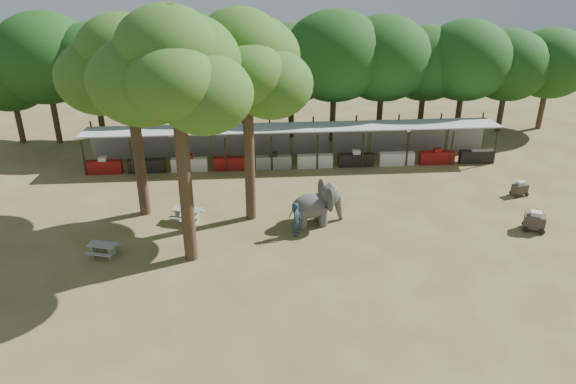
{
  "coord_description": "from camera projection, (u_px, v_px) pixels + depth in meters",
  "views": [
    {
      "loc": [
        -2.97,
        -21.87,
        14.92
      ],
      "look_at": [
        -1.0,
        5.0,
        2.0
      ],
      "focal_mm": 35.0,
      "sensor_mm": 36.0,
      "label": 1
    }
  ],
  "objects": [
    {
      "name": "cart_back",
      "position": [
        520.0,
        188.0,
        33.88
      ],
      "size": [
        1.07,
        0.82,
        0.93
      ],
      "rotation": [
        0.0,
        0.0,
        0.23
      ],
      "color": "#372C26",
      "rests_on": "ground"
    },
    {
      "name": "picnic_table_far",
      "position": [
        187.0,
        213.0,
        30.92
      ],
      "size": [
        1.89,
        1.78,
        0.78
      ],
      "rotation": [
        0.0,
        0.0,
        -0.29
      ],
      "color": "gray",
      "rests_on": "ground"
    },
    {
      "name": "elephant",
      "position": [
        317.0,
        204.0,
        30.4
      ],
      "size": [
        3.13,
        2.31,
        2.33
      ],
      "rotation": [
        0.0,
        0.0,
        0.23
      ],
      "color": "#454343",
      "rests_on": "ground"
    },
    {
      "name": "ground",
      "position": [
        317.0,
        276.0,
        26.31
      ],
      "size": [
        100.0,
        100.0,
        0.0
      ],
      "primitive_type": "plane",
      "color": "brown",
      "rests_on": "ground"
    },
    {
      "name": "picnic_table_near",
      "position": [
        103.0,
        248.0,
        27.68
      ],
      "size": [
        1.64,
        1.55,
        0.68
      ],
      "rotation": [
        0.0,
        0.0,
        -0.26
      ],
      "color": "gray",
      "rests_on": "ground"
    },
    {
      "name": "cart_front",
      "position": [
        535.0,
        221.0,
        29.97
      ],
      "size": [
        1.36,
        1.16,
        1.13
      ],
      "rotation": [
        0.0,
        0.0,
        -0.41
      ],
      "color": "#372C26",
      "rests_on": "ground"
    },
    {
      "name": "yard_tree_center",
      "position": [
        173.0,
        72.0,
        23.9
      ],
      "size": [
        7.1,
        6.9,
        12.04
      ],
      "color": "#332316",
      "rests_on": "ground"
    },
    {
      "name": "handler",
      "position": [
        296.0,
        219.0,
        29.36
      ],
      "size": [
        0.64,
        0.79,
        1.89
      ],
      "primitive_type": "imported",
      "rotation": [
        0.0,
        0.0,
        1.26
      ],
      "color": "#26384C",
      "rests_on": "ground"
    },
    {
      "name": "vendor_stalls",
      "position": [
        293.0,
        147.0,
        38.25
      ],
      "size": [
        28.0,
        2.99,
        2.8
      ],
      "color": "#AFB1B8",
      "rests_on": "ground"
    },
    {
      "name": "backdrop_trees",
      "position": [
        288.0,
        66.0,
        41.02
      ],
      "size": [
        46.46,
        5.95,
        8.33
      ],
      "color": "#332316",
      "rests_on": "ground"
    },
    {
      "name": "yard_tree_back",
      "position": [
        244.0,
        65.0,
        27.98
      ],
      "size": [
        7.1,
        6.9,
        11.36
      ],
      "color": "#332316",
      "rests_on": "ground"
    },
    {
      "name": "yard_tree_left",
      "position": [
        126.0,
        69.0,
        28.63
      ],
      "size": [
        7.1,
        6.9,
        11.02
      ],
      "color": "#332316",
      "rests_on": "ground"
    }
  ]
}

